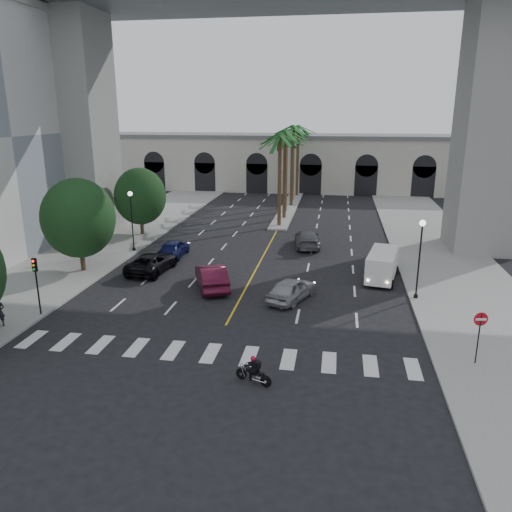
{
  "coord_description": "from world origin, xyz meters",
  "views": [
    {
      "loc": [
        6.03,
        -23.9,
        11.89
      ],
      "look_at": [
        1.12,
        6.0,
        3.08
      ],
      "focal_mm": 35.0,
      "sensor_mm": 36.0,
      "label": 1
    }
  ],
  "objects_px": {
    "motorcycle_rider": "(255,371)",
    "car_c": "(152,262)",
    "car_d": "(307,239)",
    "lamp_post_right": "(420,253)",
    "traffic_signal_far": "(36,277)",
    "cargo_van": "(382,265)",
    "car_e": "(174,248)",
    "car_a": "(291,289)",
    "car_b": "(212,276)",
    "do_not_enter_sign": "(480,327)",
    "lamp_post_left_far": "(132,216)"
  },
  "relations": [
    {
      "from": "car_d",
      "to": "car_e",
      "type": "distance_m",
      "value": 12.07
    },
    {
      "from": "car_b",
      "to": "car_a",
      "type": "bearing_deg",
      "value": 143.53
    },
    {
      "from": "motorcycle_rider",
      "to": "car_c",
      "type": "height_order",
      "value": "car_c"
    },
    {
      "from": "car_e",
      "to": "lamp_post_left_far",
      "type": "bearing_deg",
      "value": -13.41
    },
    {
      "from": "motorcycle_rider",
      "to": "cargo_van",
      "type": "height_order",
      "value": "cargo_van"
    },
    {
      "from": "lamp_post_right",
      "to": "motorcycle_rider",
      "type": "xyz_separation_m",
      "value": [
        -8.7,
        -12.02,
        -2.62
      ]
    },
    {
      "from": "car_b",
      "to": "lamp_post_left_far",
      "type": "bearing_deg",
      "value": -63.76
    },
    {
      "from": "lamp_post_left_far",
      "to": "car_e",
      "type": "relative_size",
      "value": 1.21
    },
    {
      "from": "traffic_signal_far",
      "to": "car_d",
      "type": "height_order",
      "value": "traffic_signal_far"
    },
    {
      "from": "lamp_post_left_far",
      "to": "cargo_van",
      "type": "xyz_separation_m",
      "value": [
        20.88,
        -4.25,
        -2.04
      ]
    },
    {
      "from": "car_a",
      "to": "cargo_van",
      "type": "distance_m",
      "value": 7.99
    },
    {
      "from": "motorcycle_rider",
      "to": "car_d",
      "type": "relative_size",
      "value": 0.33
    },
    {
      "from": "car_a",
      "to": "do_not_enter_sign",
      "type": "bearing_deg",
      "value": 165.12
    },
    {
      "from": "lamp_post_right",
      "to": "car_d",
      "type": "bearing_deg",
      "value": 122.95
    },
    {
      "from": "traffic_signal_far",
      "to": "car_b",
      "type": "xyz_separation_m",
      "value": [
        8.93,
        6.57,
        -1.66
      ]
    },
    {
      "from": "traffic_signal_far",
      "to": "car_d",
      "type": "distance_m",
      "value": 23.91
    },
    {
      "from": "traffic_signal_far",
      "to": "car_a",
      "type": "distance_m",
      "value": 15.63
    },
    {
      "from": "lamp_post_right",
      "to": "car_e",
      "type": "relative_size",
      "value": 1.21
    },
    {
      "from": "car_a",
      "to": "do_not_enter_sign",
      "type": "height_order",
      "value": "do_not_enter_sign"
    },
    {
      "from": "traffic_signal_far",
      "to": "cargo_van",
      "type": "distance_m",
      "value": 23.21
    },
    {
      "from": "car_d",
      "to": "lamp_post_right",
      "type": "bearing_deg",
      "value": 116.04
    },
    {
      "from": "lamp_post_left_far",
      "to": "car_d",
      "type": "bearing_deg",
      "value": 15.74
    },
    {
      "from": "car_b",
      "to": "cargo_van",
      "type": "xyz_separation_m",
      "value": [
        11.85,
        3.68,
        0.33
      ]
    },
    {
      "from": "car_b",
      "to": "do_not_enter_sign",
      "type": "distance_m",
      "value": 17.72
    },
    {
      "from": "traffic_signal_far",
      "to": "car_b",
      "type": "relative_size",
      "value": 0.71
    },
    {
      "from": "car_d",
      "to": "car_e",
      "type": "xyz_separation_m",
      "value": [
        -10.94,
        -5.11,
        -0.01
      ]
    },
    {
      "from": "car_a",
      "to": "car_b",
      "type": "bearing_deg",
      "value": 8.33
    },
    {
      "from": "car_c",
      "to": "motorcycle_rider",
      "type": "bearing_deg",
      "value": 130.43
    },
    {
      "from": "motorcycle_rider",
      "to": "car_c",
      "type": "relative_size",
      "value": 0.33
    },
    {
      "from": "car_e",
      "to": "cargo_van",
      "type": "bearing_deg",
      "value": 168.43
    },
    {
      "from": "motorcycle_rider",
      "to": "lamp_post_left_far",
      "type": "bearing_deg",
      "value": 147.12
    },
    {
      "from": "car_d",
      "to": "do_not_enter_sign",
      "type": "relative_size",
      "value": 1.9
    },
    {
      "from": "traffic_signal_far",
      "to": "car_e",
      "type": "distance_m",
      "value": 14.23
    },
    {
      "from": "car_e",
      "to": "do_not_enter_sign",
      "type": "bearing_deg",
      "value": 141.94
    },
    {
      "from": "lamp_post_left_far",
      "to": "cargo_van",
      "type": "bearing_deg",
      "value": -11.49
    },
    {
      "from": "car_b",
      "to": "lamp_post_right",
      "type": "bearing_deg",
      "value": 157.23
    },
    {
      "from": "car_a",
      "to": "car_b",
      "type": "height_order",
      "value": "car_b"
    },
    {
      "from": "motorcycle_rider",
      "to": "car_a",
      "type": "relative_size",
      "value": 0.4
    },
    {
      "from": "car_b",
      "to": "cargo_van",
      "type": "bearing_deg",
      "value": 174.8
    },
    {
      "from": "car_a",
      "to": "car_b",
      "type": "xyz_separation_m",
      "value": [
        -5.72,
        1.42,
        0.1
      ]
    },
    {
      "from": "car_a",
      "to": "lamp_post_right",
      "type": "bearing_deg",
      "value": -148.13
    },
    {
      "from": "do_not_enter_sign",
      "to": "car_a",
      "type": "bearing_deg",
      "value": 131.81
    },
    {
      "from": "motorcycle_rider",
      "to": "car_a",
      "type": "distance_m",
      "value": 10.69
    },
    {
      "from": "car_e",
      "to": "cargo_van",
      "type": "height_order",
      "value": "cargo_van"
    },
    {
      "from": "car_e",
      "to": "cargo_van",
      "type": "xyz_separation_m",
      "value": [
        16.92,
        -3.33,
        0.42
      ]
    },
    {
      "from": "motorcycle_rider",
      "to": "cargo_van",
      "type": "distance_m",
      "value": 17.18
    },
    {
      "from": "lamp_post_left_far",
      "to": "car_d",
      "type": "xyz_separation_m",
      "value": [
        14.89,
        4.2,
        -2.45
      ]
    },
    {
      "from": "lamp_post_left_far",
      "to": "car_c",
      "type": "xyz_separation_m",
      "value": [
        3.62,
        -5.08,
        -2.48
      ]
    },
    {
      "from": "do_not_enter_sign",
      "to": "car_b",
      "type": "bearing_deg",
      "value": 139.36
    },
    {
      "from": "lamp_post_left_far",
      "to": "do_not_enter_sign",
      "type": "relative_size",
      "value": 1.92
    }
  ]
}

